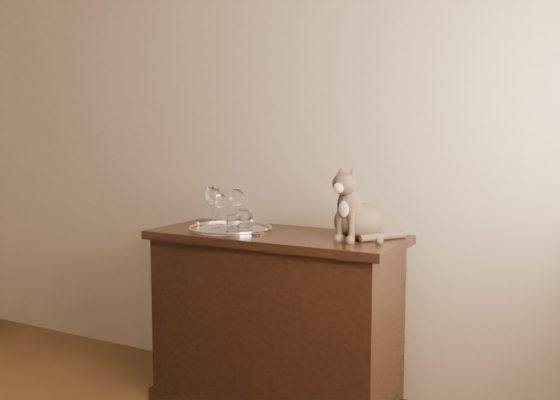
% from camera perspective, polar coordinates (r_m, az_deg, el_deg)
% --- Properties ---
extents(wall_back, '(4.00, 0.10, 2.70)m').
position_cam_1_polar(wall_back, '(3.48, -6.68, 6.65)').
color(wall_back, tan).
rests_on(wall_back, ground).
extents(sideboard, '(1.20, 0.50, 0.85)m').
position_cam_1_polar(sideboard, '(3.03, -0.39, -10.99)').
color(sideboard, black).
rests_on(sideboard, ground).
extents(tray, '(0.40, 0.40, 0.01)m').
position_cam_1_polar(tray, '(3.02, -4.53, -2.70)').
color(tray, white).
rests_on(tray, sideboard).
extents(wine_glass_a, '(0.06, 0.06, 0.17)m').
position_cam_1_polar(wine_glass_a, '(3.12, -5.56, -0.79)').
color(wine_glass_a, white).
rests_on(wine_glass_a, tray).
extents(wine_glass_b, '(0.07, 0.07, 0.19)m').
position_cam_1_polar(wine_glass_b, '(3.08, -3.96, -0.65)').
color(wine_glass_b, silver).
rests_on(wine_glass_b, tray).
extents(wine_glass_c, '(0.08, 0.08, 0.21)m').
position_cam_1_polar(wine_glass_c, '(3.07, -6.14, -0.56)').
color(wine_glass_c, silver).
rests_on(wine_glass_c, tray).
extents(tumbler_a, '(0.07, 0.07, 0.08)m').
position_cam_1_polar(tumbler_a, '(2.91, -4.30, -2.17)').
color(tumbler_a, white).
rests_on(tumbler_a, tray).
extents(tumbler_c, '(0.09, 0.09, 0.10)m').
position_cam_1_polar(tumbler_c, '(2.96, -3.35, -1.86)').
color(tumbler_c, white).
rests_on(tumbler_c, tray).
extents(cat, '(0.37, 0.35, 0.33)m').
position_cam_1_polar(cat, '(2.78, 7.24, -0.21)').
color(cat, '#48372B').
rests_on(cat, sideboard).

